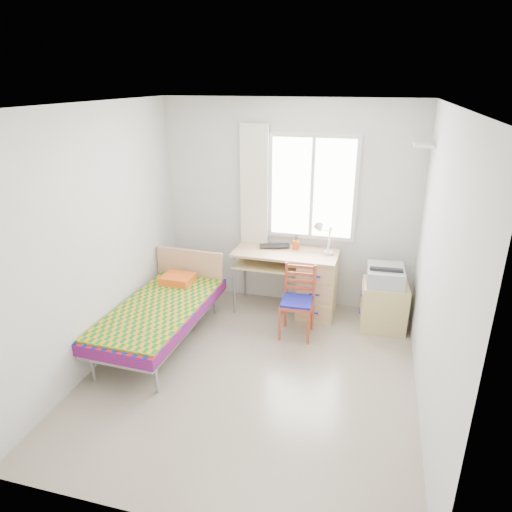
{
  "coord_description": "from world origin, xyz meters",
  "views": [
    {
      "loc": [
        1.04,
        -3.75,
        2.8
      ],
      "look_at": [
        -0.1,
        0.55,
        1.06
      ],
      "focal_mm": 32.0,
      "sensor_mm": 36.0,
      "label": 1
    }
  ],
  "objects_px": {
    "cabinet": "(383,306)",
    "printer": "(385,275)",
    "chair": "(299,297)",
    "desk": "(312,282)",
    "bed": "(163,309)"
  },
  "relations": [
    {
      "from": "cabinet",
      "to": "printer",
      "type": "bearing_deg",
      "value": 122.25
    },
    {
      "from": "printer",
      "to": "chair",
      "type": "bearing_deg",
      "value": -158.34
    },
    {
      "from": "chair",
      "to": "cabinet",
      "type": "bearing_deg",
      "value": 20.96
    },
    {
      "from": "desk",
      "to": "printer",
      "type": "bearing_deg",
      "value": -6.24
    },
    {
      "from": "cabinet",
      "to": "printer",
      "type": "xyz_separation_m",
      "value": [
        -0.02,
        0.02,
        0.39
      ]
    },
    {
      "from": "bed",
      "to": "chair",
      "type": "bearing_deg",
      "value": 22.77
    },
    {
      "from": "desk",
      "to": "printer",
      "type": "relative_size",
      "value": 2.61
    },
    {
      "from": "desk",
      "to": "bed",
      "type": "bearing_deg",
      "value": -143.65
    },
    {
      "from": "chair",
      "to": "printer",
      "type": "relative_size",
      "value": 1.7
    },
    {
      "from": "cabinet",
      "to": "printer",
      "type": "height_order",
      "value": "printer"
    },
    {
      "from": "cabinet",
      "to": "printer",
      "type": "relative_size",
      "value": 1.14
    },
    {
      "from": "desk",
      "to": "chair",
      "type": "relative_size",
      "value": 1.53
    },
    {
      "from": "desk",
      "to": "printer",
      "type": "xyz_separation_m",
      "value": [
        0.86,
        -0.11,
        0.24
      ]
    },
    {
      "from": "printer",
      "to": "bed",
      "type": "bearing_deg",
      "value": -160.83
    },
    {
      "from": "bed",
      "to": "cabinet",
      "type": "distance_m",
      "value": 2.58
    }
  ]
}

